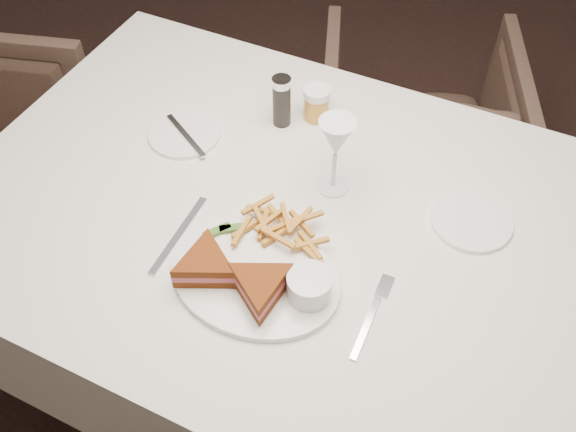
# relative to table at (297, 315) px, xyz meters

# --- Properties ---
(ground) EXTENTS (5.00, 5.00, 0.00)m
(ground) POSITION_rel_table_xyz_m (-0.21, 0.18, -0.38)
(ground) COLOR black
(ground) RESTS_ON ground
(table) EXTENTS (1.43, 0.97, 0.75)m
(table) POSITION_rel_table_xyz_m (0.00, 0.00, 0.00)
(table) COLOR silver
(table) RESTS_ON ground
(chair_far) EXTENTS (0.79, 0.77, 0.63)m
(chair_far) POSITION_rel_table_xyz_m (0.01, 0.85, -0.06)
(chair_far) COLOR #48362C
(chair_far) RESTS_ON ground
(table_setting) EXTENTS (0.80, 0.65, 0.18)m
(table_setting) POSITION_rel_table_xyz_m (-0.01, -0.07, 0.41)
(table_setting) COLOR white
(table_setting) RESTS_ON table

